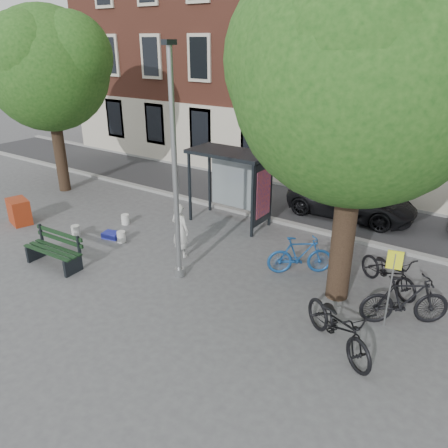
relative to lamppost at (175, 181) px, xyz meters
name	(u,v)px	position (x,y,z in m)	size (l,w,h in m)	color
ground	(180,276)	(0.00, 0.00, -2.78)	(90.00, 90.00, 0.00)	#4C4C4F
road	(291,204)	(0.00, 7.00, -2.78)	(40.00, 4.00, 0.01)	#28282B
curb_near	(267,218)	(0.00, 5.00, -2.72)	(40.00, 0.25, 0.12)	gray
curb_far	(312,189)	(0.00, 9.00, -2.72)	(40.00, 0.25, 0.12)	gray
building_row	(361,17)	(0.00, 13.00, 4.22)	(30.00, 8.00, 14.00)	brown
lamppost	(175,181)	(0.00, 0.00, 0.00)	(0.28, 0.35, 6.11)	#9EA0A3
tree_right	(362,65)	(4.01, 1.38, 2.83)	(5.76, 5.60, 8.20)	black
tree_left	(44,64)	(-8.99, 2.88, 2.43)	(5.18, 4.86, 7.40)	black
bus_shelter	(241,172)	(-0.61, 4.11, -0.87)	(2.85, 1.45, 2.62)	#1E2328
painter	(180,230)	(-0.77, 1.00, -1.95)	(0.61, 0.40, 1.68)	silver
bench	(55,251)	(-3.39, -1.54, -2.33)	(1.94, 0.72, 0.99)	#1E2328
bike_a	(389,271)	(4.96, 2.57, -2.26)	(0.69, 1.99, 1.05)	black
bike_b	(300,255)	(2.67, 2.06, -2.23)	(0.52, 1.85, 1.11)	navy
bike_c	(338,325)	(4.76, -0.50, -2.19)	(0.79, 2.26, 1.19)	black
bike_d	(405,300)	(5.68, 1.24, -2.17)	(0.58, 2.05, 1.23)	black
car_dark	(352,200)	(2.38, 7.08, -2.15)	(2.12, 4.59, 1.28)	black
red_stand	(19,211)	(-7.15, -0.29, -2.33)	(0.90, 0.60, 0.90)	#972F14
blue_crate	(112,235)	(-3.50, 0.68, -2.68)	(0.55, 0.40, 0.20)	#202695
bucket_a	(121,237)	(-3.00, 0.66, -2.60)	(0.28, 0.28, 0.36)	silver
bucket_b	(76,231)	(-4.63, 0.13, -2.60)	(0.28, 0.28, 0.36)	silver
bucket_c	(125,219)	(-3.99, 1.78, -2.60)	(0.28, 0.28, 0.36)	silver
notice_sign	(393,273)	(5.38, 0.90, -1.38)	(0.33, 0.11, 1.93)	#9EA0A3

